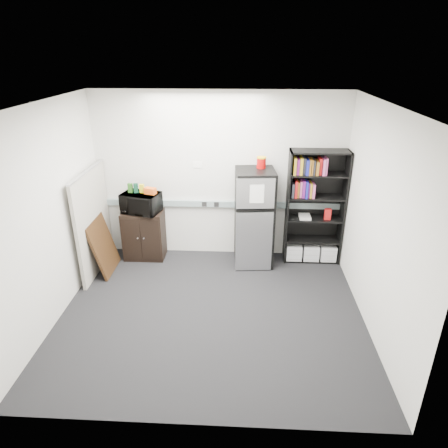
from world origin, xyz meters
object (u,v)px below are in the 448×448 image
at_px(cabinet, 144,235).
at_px(refrigerator, 254,218).
at_px(bookshelf, 315,208).
at_px(microwave, 141,203).
at_px(cubicle_partition, 93,222).

distance_m(cabinet, refrigerator, 1.85).
xyz_separation_m(bookshelf, cabinet, (-2.77, -0.06, -0.50)).
bearing_deg(bookshelf, refrigerator, -171.45).
bearing_deg(cabinet, microwave, -90.00).
xyz_separation_m(cubicle_partition, microwave, (0.65, 0.40, 0.17)).
relative_size(bookshelf, refrigerator, 1.18).
height_order(bookshelf, refrigerator, bookshelf).
bearing_deg(refrigerator, microwave, 172.77).
bearing_deg(microwave, refrigerator, 12.17).
distance_m(bookshelf, cabinet, 2.82).
bearing_deg(microwave, cabinet, 104.20).
distance_m(microwave, refrigerator, 1.83).
bearing_deg(cubicle_partition, microwave, 31.74).
relative_size(bookshelf, cabinet, 2.25).
bearing_deg(refrigerator, cabinet, 172.27).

